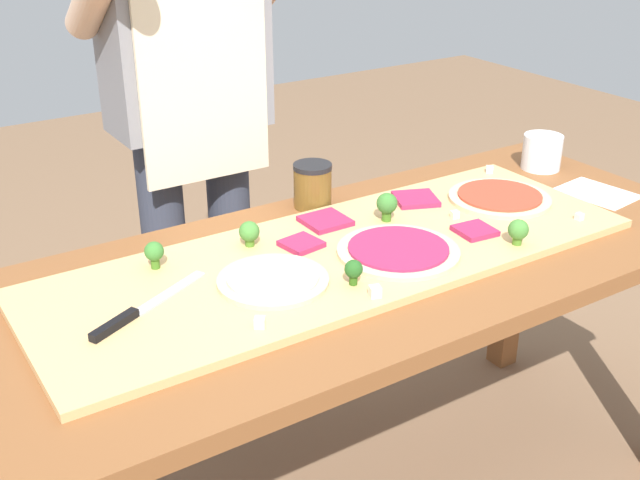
# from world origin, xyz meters

# --- Properties ---
(prep_table) EXTENTS (1.75, 0.74, 0.75)m
(prep_table) POSITION_xyz_m (0.00, 0.00, 0.65)
(prep_table) COLOR brown
(prep_table) RESTS_ON ground
(cutting_board) EXTENTS (1.34, 0.46, 0.02)m
(cutting_board) POSITION_xyz_m (-0.06, 0.01, 0.76)
(cutting_board) COLOR tan
(cutting_board) RESTS_ON prep_table
(chefs_knife) EXTENTS (0.28, 0.15, 0.02)m
(chefs_knife) POSITION_xyz_m (-0.53, -0.00, 0.77)
(chefs_knife) COLOR #B7BABF
(chefs_knife) RESTS_ON cutting_board
(pizza_whole_beet_magenta) EXTENTS (0.26, 0.26, 0.02)m
(pizza_whole_beet_magenta) POSITION_xyz_m (0.04, -0.06, 0.78)
(pizza_whole_beet_magenta) COLOR beige
(pizza_whole_beet_magenta) RESTS_ON cutting_board
(pizza_whole_tomato_red) EXTENTS (0.25, 0.25, 0.02)m
(pizza_whole_tomato_red) POSITION_xyz_m (0.44, 0.04, 0.78)
(pizza_whole_tomato_red) COLOR beige
(pizza_whole_tomato_red) RESTS_ON cutting_board
(pizza_whole_cheese_artichoke) EXTENTS (0.22, 0.22, 0.02)m
(pizza_whole_cheese_artichoke) POSITION_xyz_m (-0.25, -0.03, 0.78)
(pizza_whole_cheese_artichoke) COLOR beige
(pizza_whole_cheese_artichoke) RESTS_ON cutting_board
(pizza_slice_near_left) EXTENTS (0.13, 0.13, 0.01)m
(pizza_slice_near_left) POSITION_xyz_m (0.26, 0.15, 0.77)
(pizza_slice_near_left) COLOR #9E234C
(pizza_slice_near_left) RESTS_ON cutting_board
(pizza_slice_center) EXTENTS (0.09, 0.09, 0.01)m
(pizza_slice_center) POSITION_xyz_m (-0.11, 0.08, 0.77)
(pizza_slice_center) COLOR #9E234C
(pizza_slice_center) RESTS_ON cutting_board
(pizza_slice_far_left) EXTENTS (0.09, 0.09, 0.01)m
(pizza_slice_far_left) POSITION_xyz_m (0.26, -0.07, 0.77)
(pizza_slice_far_left) COLOR #9E234C
(pizza_slice_far_left) RESTS_ON cutting_board
(pizza_slice_near_right) EXTENTS (0.10, 0.10, 0.01)m
(pizza_slice_near_right) POSITION_xyz_m (-0.00, 0.16, 0.77)
(pizza_slice_near_right) COLOR #9E234C
(pizza_slice_near_right) RESTS_ON cutting_board
(broccoli_floret_front_right) EXTENTS (0.05, 0.05, 0.07)m
(broccoli_floret_front_right) POSITION_xyz_m (0.13, 0.09, 0.81)
(broccoli_floret_front_right) COLOR #3F7220
(broccoli_floret_front_right) RESTS_ON cutting_board
(broccoli_floret_front_mid) EXTENTS (0.04, 0.04, 0.06)m
(broccoli_floret_front_mid) POSITION_xyz_m (-0.42, 0.16, 0.80)
(broccoli_floret_front_mid) COLOR #3F7220
(broccoli_floret_front_mid) RESTS_ON cutting_board
(broccoli_floret_back_left) EXTENTS (0.04, 0.04, 0.05)m
(broccoli_floret_back_left) POSITION_xyz_m (-0.12, -0.12, 0.80)
(broccoli_floret_back_left) COLOR #2C5915
(broccoli_floret_back_left) RESTS_ON cutting_board
(broccoli_floret_back_right) EXTENTS (0.05, 0.05, 0.06)m
(broccoli_floret_back_right) POSITION_xyz_m (0.29, -0.17, 0.80)
(broccoli_floret_back_right) COLOR #487A23
(broccoli_floret_back_right) RESTS_ON cutting_board
(broccoli_floret_back_mid) EXTENTS (0.05, 0.05, 0.06)m
(broccoli_floret_back_mid) POSITION_xyz_m (-0.20, 0.14, 0.80)
(broccoli_floret_back_mid) COLOR #487A23
(broccoli_floret_back_mid) RESTS_ON cutting_board
(cheese_crumble_a) EXTENTS (0.03, 0.03, 0.02)m
(cheese_crumble_a) POSITION_xyz_m (0.56, 0.20, 0.78)
(cheese_crumble_a) COLOR white
(cheese_crumble_a) RESTS_ON cutting_board
(cheese_crumble_b) EXTENTS (0.02, 0.02, 0.02)m
(cheese_crumble_b) POSITION_xyz_m (0.27, 0.02, 0.78)
(cheese_crumble_b) COLOR silver
(cheese_crumble_b) RESTS_ON cutting_board
(cheese_crumble_c) EXTENTS (0.02, 0.02, 0.02)m
(cheese_crumble_c) POSITION_xyz_m (0.51, -0.15, 0.78)
(cheese_crumble_c) COLOR silver
(cheese_crumble_c) RESTS_ON cutting_board
(cheese_crumble_d) EXTENTS (0.03, 0.03, 0.02)m
(cheese_crumble_d) POSITION_xyz_m (-0.35, -0.16, 0.78)
(cheese_crumble_d) COLOR silver
(cheese_crumble_d) RESTS_ON cutting_board
(cheese_crumble_e) EXTENTS (0.03, 0.03, 0.02)m
(cheese_crumble_e) POSITION_xyz_m (-0.11, -0.19, 0.78)
(cheese_crumble_e) COLOR silver
(cheese_crumble_e) RESTS_ON cutting_board
(flour_cup) EXTENTS (0.11, 0.11, 0.10)m
(flour_cup) POSITION_xyz_m (0.74, 0.18, 0.79)
(flour_cup) COLOR white
(flour_cup) RESTS_ON prep_table
(sauce_jar) EXTENTS (0.10, 0.10, 0.11)m
(sauce_jar) POSITION_xyz_m (0.05, 0.29, 0.81)
(sauce_jar) COLOR brown
(sauce_jar) RESTS_ON prep_table
(recipe_note) EXTENTS (0.17, 0.20, 0.00)m
(recipe_note) POSITION_xyz_m (0.72, -0.04, 0.75)
(recipe_note) COLOR white
(recipe_note) RESTS_ON prep_table
(cook_center) EXTENTS (0.54, 0.39, 1.67)m
(cook_center) POSITION_xyz_m (-0.12, 0.61, 1.00)
(cook_center) COLOR #333847
(cook_center) RESTS_ON ground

